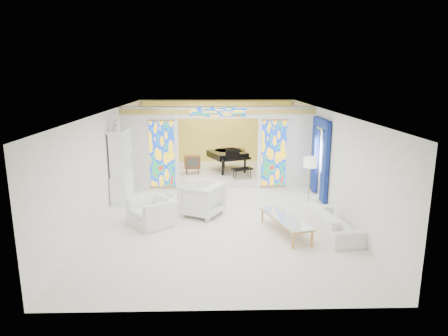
{
  "coord_description": "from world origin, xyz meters",
  "views": [
    {
      "loc": [
        -0.16,
        -12.33,
        4.07
      ],
      "look_at": [
        0.17,
        0.2,
        1.16
      ],
      "focal_mm": 32.0,
      "sensor_mm": 36.0,
      "label": 1
    }
  ],
  "objects_px": {
    "china_cabinet": "(121,166)",
    "sofa": "(333,222)",
    "coffee_table": "(286,219)",
    "tv_console": "(192,162)",
    "grand_piano": "(229,154)",
    "armchair_right": "(202,199)",
    "armchair_left": "(152,212)"
  },
  "relations": [
    {
      "from": "grand_piano",
      "to": "coffee_table",
      "type": "bearing_deg",
      "value": -102.58
    },
    {
      "from": "armchair_left",
      "to": "armchair_right",
      "type": "distance_m",
      "value": 1.57
    },
    {
      "from": "sofa",
      "to": "coffee_table",
      "type": "bearing_deg",
      "value": 79.99
    },
    {
      "from": "armchair_right",
      "to": "grand_piano",
      "type": "height_order",
      "value": "grand_piano"
    },
    {
      "from": "china_cabinet",
      "to": "tv_console",
      "type": "xyz_separation_m",
      "value": [
        2.18,
        2.9,
        -0.52
      ]
    },
    {
      "from": "china_cabinet",
      "to": "armchair_left",
      "type": "relative_size",
      "value": 2.32
    },
    {
      "from": "armchair_left",
      "to": "armchair_right",
      "type": "relative_size",
      "value": 1.07
    },
    {
      "from": "tv_console",
      "to": "grand_piano",
      "type": "bearing_deg",
      "value": 11.33
    },
    {
      "from": "coffee_table",
      "to": "tv_console",
      "type": "bearing_deg",
      "value": 114.63
    },
    {
      "from": "coffee_table",
      "to": "tv_console",
      "type": "distance_m",
      "value": 6.6
    },
    {
      "from": "coffee_table",
      "to": "tv_console",
      "type": "relative_size",
      "value": 2.91
    },
    {
      "from": "armchair_left",
      "to": "grand_piano",
      "type": "height_order",
      "value": "grand_piano"
    },
    {
      "from": "coffee_table",
      "to": "tv_console",
      "type": "xyz_separation_m",
      "value": [
        -2.75,
        6.0,
        0.24
      ]
    },
    {
      "from": "china_cabinet",
      "to": "tv_console",
      "type": "relative_size",
      "value": 3.8
    },
    {
      "from": "sofa",
      "to": "grand_piano",
      "type": "xyz_separation_m",
      "value": [
        -2.47,
        6.61,
        0.54
      ]
    },
    {
      "from": "sofa",
      "to": "coffee_table",
      "type": "xyz_separation_m",
      "value": [
        -1.24,
        0.04,
        0.09
      ]
    },
    {
      "from": "china_cabinet",
      "to": "grand_piano",
      "type": "relative_size",
      "value": 0.97
    },
    {
      "from": "china_cabinet",
      "to": "armchair_right",
      "type": "bearing_deg",
      "value": -30.78
    },
    {
      "from": "china_cabinet",
      "to": "armchair_left",
      "type": "xyz_separation_m",
      "value": [
        1.32,
        -2.36,
        -0.79
      ]
    },
    {
      "from": "armchair_left",
      "to": "tv_console",
      "type": "distance_m",
      "value": 5.34
    },
    {
      "from": "china_cabinet",
      "to": "armchair_left",
      "type": "distance_m",
      "value": 2.82
    },
    {
      "from": "china_cabinet",
      "to": "tv_console",
      "type": "bearing_deg",
      "value": 53.06
    },
    {
      "from": "armchair_right",
      "to": "coffee_table",
      "type": "height_order",
      "value": "armchair_right"
    },
    {
      "from": "china_cabinet",
      "to": "sofa",
      "type": "bearing_deg",
      "value": -26.96
    },
    {
      "from": "china_cabinet",
      "to": "sofa",
      "type": "relative_size",
      "value": 1.25
    },
    {
      "from": "coffee_table",
      "to": "grand_piano",
      "type": "xyz_separation_m",
      "value": [
        -1.23,
        6.57,
        0.45
      ]
    },
    {
      "from": "grand_piano",
      "to": "tv_console",
      "type": "distance_m",
      "value": 1.64
    },
    {
      "from": "china_cabinet",
      "to": "armchair_right",
      "type": "height_order",
      "value": "china_cabinet"
    },
    {
      "from": "grand_piano",
      "to": "armchair_right",
      "type": "bearing_deg",
      "value": -124.42
    },
    {
      "from": "grand_piano",
      "to": "china_cabinet",
      "type": "bearing_deg",
      "value": -159.99
    },
    {
      "from": "coffee_table",
      "to": "sofa",
      "type": "bearing_deg",
      "value": -1.93
    },
    {
      "from": "grand_piano",
      "to": "tv_console",
      "type": "bearing_deg",
      "value": 177.52
    }
  ]
}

